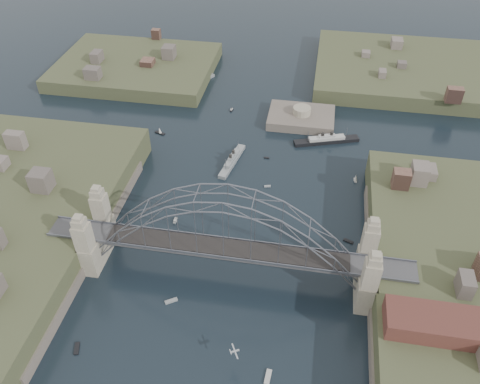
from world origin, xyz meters
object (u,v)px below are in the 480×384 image
(wharf_shed, at_px, (438,324))
(naval_cruiser_near, at_px, (232,161))
(bridge, at_px, (226,236))
(naval_cruiser_far, at_px, (201,80))
(fort_island, at_px, (301,122))
(ocean_liner, at_px, (326,140))

(wharf_shed, distance_m, naval_cruiser_near, 76.75)
(bridge, xyz_separation_m, naval_cruiser_far, (-28.20, 91.61, -11.60))
(bridge, bearing_deg, naval_cruiser_far, 107.11)
(bridge, distance_m, naval_cruiser_far, 96.55)
(fort_island, xyz_separation_m, naval_cruiser_near, (-18.76, -27.17, 1.14))
(fort_island, height_order, naval_cruiser_near, fort_island)
(naval_cruiser_far, distance_m, ocean_liner, 59.12)
(fort_island, distance_m, naval_cruiser_far, 45.65)
(bridge, distance_m, naval_cruiser_near, 44.87)
(naval_cruiser_far, bearing_deg, wharf_shed, -55.64)
(bridge, distance_m, fort_island, 72.14)
(bridge, height_order, ocean_liner, bridge)
(wharf_shed, xyz_separation_m, naval_cruiser_far, (-72.20, 105.61, -9.28))
(fort_island, height_order, wharf_shed, wharf_shed)
(ocean_liner, bearing_deg, fort_island, 128.91)
(naval_cruiser_near, xyz_separation_m, naval_cruiser_far, (-21.44, 48.77, -0.08))
(fort_island, distance_m, ocean_liner, 14.39)
(bridge, height_order, wharf_shed, bridge)
(bridge, bearing_deg, wharf_shed, -17.65)
(ocean_liner, bearing_deg, wharf_shed, -72.48)
(naval_cruiser_near, xyz_separation_m, ocean_liner, (27.77, 16.01, -0.00))
(wharf_shed, relative_size, naval_cruiser_far, 1.57)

